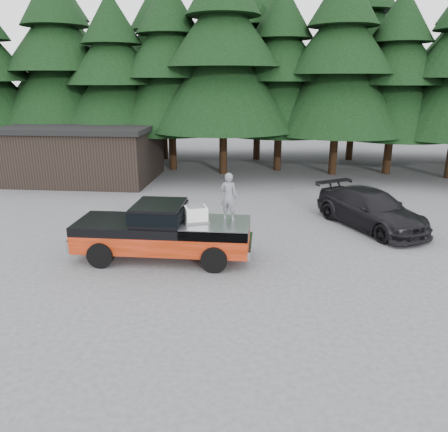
# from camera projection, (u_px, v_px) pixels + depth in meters

# --- Properties ---
(ground) EXTENTS (120.00, 120.00, 0.00)m
(ground) POSITION_uv_depth(u_px,v_px,m) (210.00, 264.00, 14.48)
(ground) COLOR #4A4A4D
(ground) RESTS_ON ground
(pickup_truck) EXTENTS (6.00, 2.04, 1.33)m
(pickup_truck) POSITION_uv_depth(u_px,v_px,m) (163.00, 239.00, 14.78)
(pickup_truck) COLOR red
(pickup_truck) RESTS_ON ground
(truck_cab) EXTENTS (1.66, 1.90, 0.59)m
(truck_cab) POSITION_uv_depth(u_px,v_px,m) (159.00, 212.00, 14.50)
(truck_cab) COLOR black
(truck_cab) RESTS_ON pickup_truck
(air_compressor) EXTENTS (0.86, 0.79, 0.48)m
(air_compressor) POSITION_uv_depth(u_px,v_px,m) (196.00, 214.00, 14.43)
(air_compressor) COLOR silver
(air_compressor) RESTS_ON pickup_truck
(man_on_bed) EXTENTS (0.66, 0.51, 1.61)m
(man_on_bed) POSITION_uv_depth(u_px,v_px,m) (229.00, 196.00, 14.46)
(man_on_bed) COLOR slate
(man_on_bed) RESTS_ON pickup_truck
(parked_car) EXTENTS (4.52, 5.64, 1.53)m
(parked_car) POSITION_uv_depth(u_px,v_px,m) (371.00, 209.00, 17.85)
(parked_car) COLOR black
(parked_car) RESTS_ON ground
(utility_building) EXTENTS (8.40, 6.40, 3.30)m
(utility_building) POSITION_uv_depth(u_px,v_px,m) (87.00, 152.00, 26.21)
(utility_building) COLOR black
(utility_building) RESTS_ON ground
(treeline) EXTENTS (60.15, 16.05, 17.50)m
(treeline) POSITION_uv_depth(u_px,v_px,m) (249.00, 49.00, 28.45)
(treeline) COLOR black
(treeline) RESTS_ON ground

